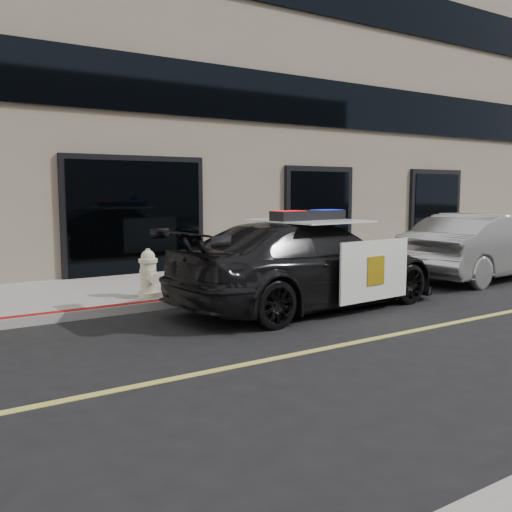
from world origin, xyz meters
TOP-DOWN VIEW (x-y plane):
  - ground at (0.00, 0.00)m, footprint 120.00×120.00m
  - sidewalk_n at (0.00, 5.25)m, footprint 60.00×3.50m
  - building_n at (0.00, 10.50)m, footprint 60.00×7.00m
  - police_car at (0.35, 2.26)m, footprint 2.84×5.58m
  - silver_sedan at (5.85, 2.48)m, footprint 2.39×4.96m
  - fire_hydrant at (-1.95, 4.00)m, footprint 0.40×0.55m

SIDE VIEW (x-z plane):
  - ground at x=0.00m, z-range 0.00..0.00m
  - sidewalk_n at x=0.00m, z-range 0.00..0.15m
  - fire_hydrant at x=-1.95m, z-range 0.12..1.00m
  - silver_sedan at x=5.85m, z-range 0.00..1.55m
  - police_car at x=0.35m, z-range -0.09..1.65m
  - building_n at x=0.00m, z-range 0.00..12.00m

